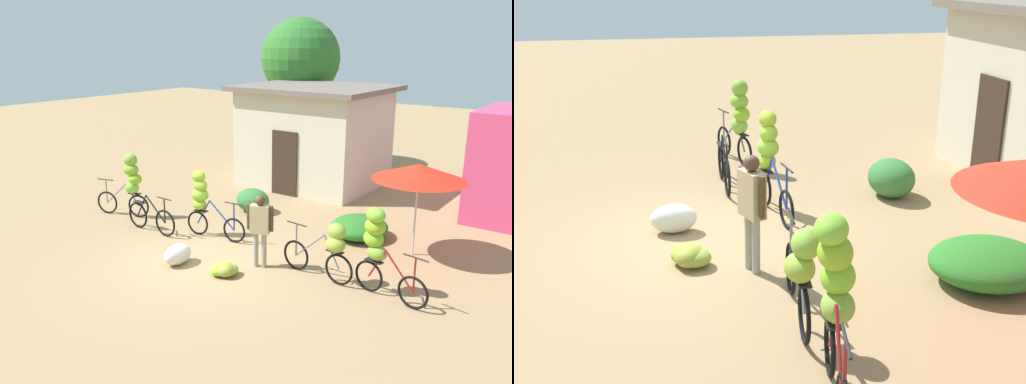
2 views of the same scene
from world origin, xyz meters
The scene contains 11 objects.
ground_plane centered at (0.00, 0.00, 0.00)m, with size 60.00×60.00×0.00m, color #A17F56.
hedge_bush_front_left centered at (-1.27, 3.37, 0.33)m, with size 0.98×0.80×0.67m, color #367535.
hedge_bush_front_right centered at (2.02, 3.35, 0.26)m, with size 1.37×1.52×0.52m, color #2A7125.
bicycle_leftmost centered at (-3.65, 1.04, 1.03)m, with size 1.58×0.57×1.76m.
bicycle_near_pile centered at (-2.33, 0.56, 0.37)m, with size 1.69×0.15×0.98m.
bicycle_center_loaded centered at (-1.09, 1.15, 0.95)m, with size 1.67×0.48×1.64m.
bicycle_by_shop centered at (2.62, 0.73, 0.75)m, with size 1.72×0.42×1.26m.
bicycle_rightmost centered at (3.62, 0.81, 1.02)m, with size 1.57×0.54×1.72m.
banana_pile_on_ground centered at (0.78, -0.33, 0.13)m, with size 0.72×0.69×0.29m.
produce_sack centered at (-0.40, -0.47, 0.22)m, with size 0.70×0.44×0.44m, color silver.
person_vendor centered at (1.12, 0.47, 0.97)m, with size 0.55×0.33×1.59m.
Camera 2 is at (8.44, -0.80, 3.74)m, focal length 43.56 mm.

